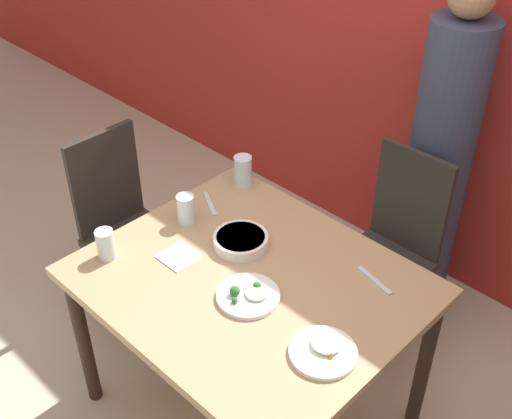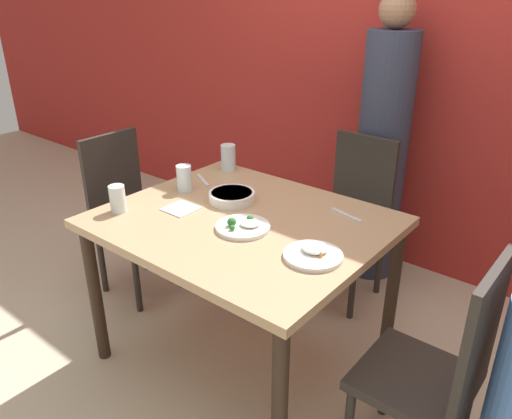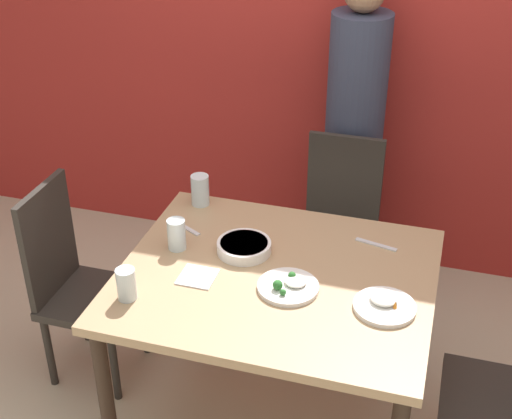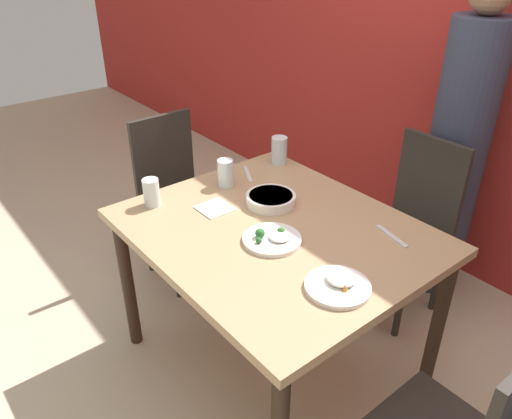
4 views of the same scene
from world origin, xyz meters
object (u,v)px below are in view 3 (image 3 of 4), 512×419
at_px(bowl_curry, 244,247).
at_px(plate_rice_adult, 384,305).
at_px(chair_adult_spot, 338,227).
at_px(person_adult, 353,148).
at_px(glass_water_tall, 177,234).

distance_m(bowl_curry, plate_rice_adult, 0.64).
distance_m(chair_adult_spot, person_adult, 0.44).
bearing_deg(plate_rice_adult, bowl_curry, 161.15).
bearing_deg(person_adult, plate_rice_adult, -75.07).
relative_size(bowl_curry, plate_rice_adult, 0.97).
relative_size(person_adult, bowl_curry, 7.64).
bearing_deg(chair_adult_spot, person_adult, 90.00).
height_order(bowl_curry, glass_water_tall, glass_water_tall).
height_order(bowl_curry, plate_rice_adult, plate_rice_adult).
height_order(person_adult, glass_water_tall, person_adult).
bearing_deg(person_adult, glass_water_tall, -115.92).
distance_m(chair_adult_spot, plate_rice_adult, 1.05).
height_order(plate_rice_adult, glass_water_tall, glass_water_tall).
bearing_deg(bowl_curry, glass_water_tall, -169.30).
relative_size(chair_adult_spot, person_adult, 0.56).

